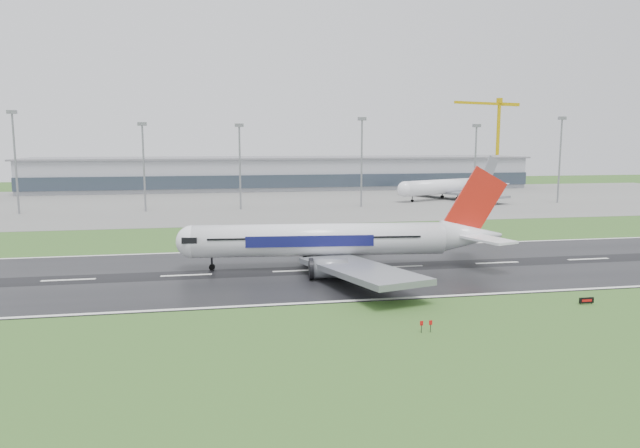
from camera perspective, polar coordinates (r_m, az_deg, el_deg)
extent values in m
plane|color=#2D551F|center=(113.86, 7.76, -4.16)|extent=(520.00, 520.00, 0.00)
cube|color=black|center=(113.85, 7.76, -4.14)|extent=(400.00, 45.00, 0.10)
cube|color=slate|center=(234.52, -1.75, 2.26)|extent=(400.00, 130.00, 0.08)
cube|color=#8F929A|center=(293.22, -3.52, 4.89)|extent=(240.00, 36.00, 15.00)
cylinder|color=gray|center=(215.15, -27.43, 5.13)|extent=(0.64, 0.64, 32.39)
cylinder|color=gray|center=(207.13, -16.71, 5.12)|extent=(0.64, 0.64, 28.81)
cylinder|color=gray|center=(206.11, -7.77, 5.34)|extent=(0.64, 0.64, 28.52)
cylinder|color=gray|center=(212.50, 4.06, 5.80)|extent=(0.64, 0.64, 30.97)
cylinder|color=gray|center=(227.35, 14.81, 5.43)|extent=(0.64, 0.64, 28.74)
cylinder|color=gray|center=(243.96, 22.23, 5.61)|extent=(0.64, 0.64, 31.70)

